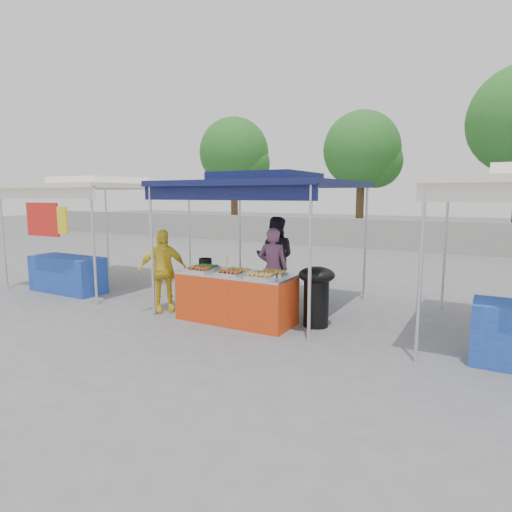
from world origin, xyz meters
The scene contains 22 objects.
ground_plane centered at (0.00, 0.00, 0.00)m, with size 80.00×80.00×0.00m, color slate.
back_wall centered at (0.00, 11.00, 0.60)m, with size 40.00×0.25×1.20m, color gray.
main_canopy centered at (0.00, 0.97, 2.37)m, with size 3.20×3.20×2.57m.
neighbor_stall_left centered at (-4.50, 0.57, 1.60)m, with size 3.20×3.20×2.57m.
tree_0 centered at (-7.93, 12.80, 4.14)m, with size 3.57×3.52×6.05m.
tree_1 centered at (-1.49, 13.28, 4.01)m, with size 3.48×3.42×5.87m.
vendor_table centered at (0.00, -0.10, 0.43)m, with size 2.00×0.80×0.85m.
food_tray_fl centered at (-0.60, -0.33, 0.88)m, with size 0.42×0.30×0.07m.
food_tray_fm centered at (0.04, -0.34, 0.88)m, with size 0.42×0.30×0.07m.
food_tray_fr centered at (0.59, -0.34, 0.88)m, with size 0.42×0.30×0.07m.
food_tray_bl centered at (-0.65, -0.05, 0.88)m, with size 0.42×0.30×0.07m.
food_tray_bm centered at (0.00, -0.02, 0.88)m, with size 0.42×0.30×0.07m.
food_tray_br centered at (0.67, 0.00, 0.88)m, with size 0.42×0.30×0.07m.
cooking_pot centered at (-0.87, 0.22, 0.92)m, with size 0.24×0.24×0.14m, color black.
skewer_cup centered at (-0.06, -0.27, 0.90)m, with size 0.09×0.09×0.11m, color silver.
wok_burner centered at (1.30, 0.32, 0.59)m, with size 0.60×0.60×1.01m.
crate_left centered at (-0.52, 0.43, 0.17)m, with size 0.56×0.39×0.34m, color #1734BC.
crate_right centered at (0.17, 0.67, 0.14)m, with size 0.46×0.32×0.28m, color #1734BC.
crate_stacked centered at (0.17, 0.67, 0.42)m, with size 0.46×0.32×0.28m, color #1734BC.
vendor_woman centered at (0.18, 0.93, 0.78)m, with size 0.57×0.37×1.56m, color #9F658E.
helper_man centered at (-0.21, 1.81, 0.86)m, with size 0.83×0.65×1.71m, color #222228.
customer_person centered at (-1.54, -0.19, 0.77)m, with size 0.90×0.37×1.54m, color yellow.
Camera 1 is at (3.78, -6.16, 2.16)m, focal length 30.00 mm.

